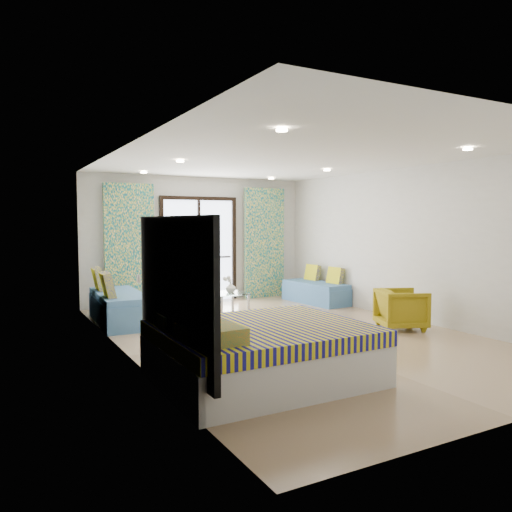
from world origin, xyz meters
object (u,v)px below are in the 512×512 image
daybed_left (118,306)px  daybed_right (316,291)px  coffee_table (227,295)px  bed (260,352)px  armchair (401,307)px

daybed_left → daybed_right: bearing=4.2°
daybed_right → coffee_table: daybed_right is taller
daybed_left → coffee_table: bearing=-6.1°
daybed_left → daybed_right: daybed_left is taller
coffee_table → daybed_right: bearing=10.5°
bed → daybed_right: (3.59, 4.00, -0.08)m
coffee_table → armchair: 3.10m
armchair → daybed_right: bearing=16.1°
daybed_left → armchair: daybed_left is taller
daybed_left → coffee_table: daybed_left is taller
daybed_left → armchair: size_ratio=2.68×
bed → coffee_table: 3.80m
daybed_left → bed: bearing=-78.3°
bed → daybed_left: 3.92m
bed → coffee_table: bearing=70.2°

